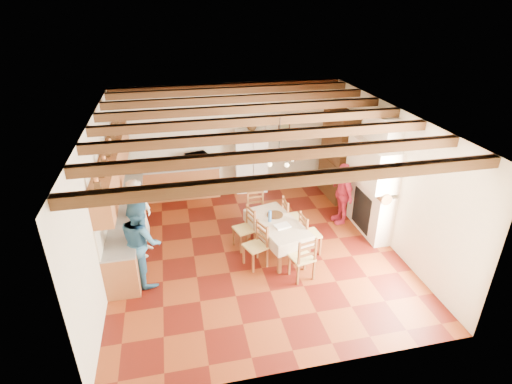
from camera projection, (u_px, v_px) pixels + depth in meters
floor at (254, 249)px, 8.86m from camera, size 6.00×6.50×0.02m
ceiling at (254, 116)px, 7.51m from camera, size 6.00×6.50×0.02m
wall_back at (230, 138)px, 11.04m from camera, size 6.00×0.02×3.00m
wall_front at (305, 292)px, 5.34m from camera, size 6.00×0.02×3.00m
wall_left at (100, 203)px, 7.61m from camera, size 0.02×6.50×3.00m
wall_right at (388, 175)px, 8.76m from camera, size 0.02×6.50×3.00m
ceiling_beams at (254, 121)px, 7.56m from camera, size 6.00×6.30×0.16m
lower_cabinets_left at (129, 222)px, 9.07m from camera, size 0.60×4.30×0.86m
lower_cabinets_back at (177, 182)px, 10.95m from camera, size 2.30×0.60×0.86m
countertop_left at (126, 204)px, 8.87m from camera, size 0.62×4.30×0.04m
countertop_back at (175, 167)px, 10.75m from camera, size 2.34×0.62×0.04m
backsplash_left at (110, 193)px, 8.67m from camera, size 0.03×4.30×0.60m
backsplash_back at (174, 152)px, 10.85m from camera, size 2.30×0.03×0.60m
upper_cabinets at (113, 164)px, 8.41m from camera, size 0.35×4.20×0.70m
fireplace at (371, 177)px, 8.93m from camera, size 0.56×1.60×2.80m
wall_picture at (284, 122)px, 11.15m from camera, size 0.34×0.03×0.42m
refrigerator at (251, 160)px, 11.23m from camera, size 0.94×0.80×1.74m
hutch at (338, 155)px, 10.69m from camera, size 0.59×1.33×2.38m
dining_table at (277, 225)px, 8.53m from camera, size 1.20×1.79×0.72m
chandelier at (279, 155)px, 7.81m from camera, size 0.47×0.47×0.03m
chair_left_near at (255, 246)px, 8.11m from camera, size 0.52×0.54×0.96m
chair_left_far at (244, 228)px, 8.71m from camera, size 0.50×0.51×0.96m
chair_right_near at (310, 233)px, 8.54m from camera, size 0.44×0.46×0.96m
chair_right_far at (292, 217)px, 9.16m from camera, size 0.41×0.43×0.96m
chair_end_near at (302, 257)px, 7.77m from camera, size 0.50×0.48×0.96m
chair_end_far at (257, 212)px, 9.38m from camera, size 0.44×0.42×0.96m
person_man at (141, 217)px, 8.35m from camera, size 0.57×0.72×1.75m
person_woman_blue at (142, 241)px, 7.55m from camera, size 0.94×1.04×1.74m
person_woman_red at (342, 193)px, 9.59m from camera, size 0.41×0.92×1.54m
microwave at (197, 159)px, 10.78m from camera, size 0.66×0.54×0.31m
fridge_vase at (252, 125)px, 10.78m from camera, size 0.31×0.31×0.28m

